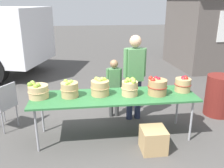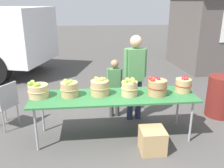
{
  "view_description": "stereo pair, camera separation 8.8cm",
  "coord_description": "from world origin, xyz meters",
  "px_view_note": "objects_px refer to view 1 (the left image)",
  "views": [
    {
      "loc": [
        -0.5,
        -3.66,
        2.22
      ],
      "look_at": [
        0.0,
        0.3,
        0.85
      ],
      "focal_mm": 38.88,
      "sensor_mm": 36.0,
      "label": 1
    },
    {
      "loc": [
        -0.41,
        -3.67,
        2.22
      ],
      "look_at": [
        0.0,
        0.3,
        0.85
      ],
      "focal_mm": 38.88,
      "sensor_mm": 36.0,
      "label": 2
    }
  ],
  "objects_px": {
    "market_table": "(114,98)",
    "apple_basket_red_1": "(183,84)",
    "apple_basket_green_0": "(38,91)",
    "apple_basket_green_1": "(70,89)",
    "apple_basket_red_0": "(157,87)",
    "trash_barrel": "(219,95)",
    "produce_crate": "(153,140)",
    "apple_basket_green_2": "(100,87)",
    "folding_chair": "(4,103)",
    "vendor_adult": "(135,72)",
    "apple_basket_green_3": "(130,87)",
    "child_customer": "(114,84)"
  },
  "relations": [
    {
      "from": "apple_basket_green_2",
      "to": "produce_crate",
      "type": "distance_m",
      "value": 1.18
    },
    {
      "from": "market_table",
      "to": "folding_chair",
      "type": "xyz_separation_m",
      "value": [
        -1.91,
        0.51,
        -0.21
      ]
    },
    {
      "from": "apple_basket_green_0",
      "to": "trash_barrel",
      "type": "xyz_separation_m",
      "value": [
        3.44,
        0.52,
        -0.45
      ]
    },
    {
      "from": "vendor_adult",
      "to": "produce_crate",
      "type": "bearing_deg",
      "value": 89.17
    },
    {
      "from": "apple_basket_green_2",
      "to": "apple_basket_red_0",
      "type": "height_order",
      "value": "apple_basket_red_0"
    },
    {
      "from": "apple_basket_red_1",
      "to": "produce_crate",
      "type": "height_order",
      "value": "apple_basket_red_1"
    },
    {
      "from": "vendor_adult",
      "to": "trash_barrel",
      "type": "relative_size",
      "value": 1.99
    },
    {
      "from": "market_table",
      "to": "apple_basket_green_0",
      "type": "bearing_deg",
      "value": 176.73
    },
    {
      "from": "apple_basket_green_1",
      "to": "apple_basket_red_0",
      "type": "height_order",
      "value": "apple_basket_red_0"
    },
    {
      "from": "trash_barrel",
      "to": "apple_basket_green_1",
      "type": "bearing_deg",
      "value": -169.68
    },
    {
      "from": "market_table",
      "to": "apple_basket_red_1",
      "type": "distance_m",
      "value": 1.2
    },
    {
      "from": "vendor_adult",
      "to": "apple_basket_red_1",
      "type": "bearing_deg",
      "value": 138.04
    },
    {
      "from": "child_customer",
      "to": "apple_basket_red_0",
      "type": "bearing_deg",
      "value": 122.4
    },
    {
      "from": "apple_basket_green_0",
      "to": "apple_basket_red_0",
      "type": "distance_m",
      "value": 1.93
    },
    {
      "from": "apple_basket_red_0",
      "to": "produce_crate",
      "type": "xyz_separation_m",
      "value": [
        -0.17,
        -0.48,
        -0.7
      ]
    },
    {
      "from": "apple_basket_red_0",
      "to": "folding_chair",
      "type": "bearing_deg",
      "value": 168.5
    },
    {
      "from": "vendor_adult",
      "to": "folding_chair",
      "type": "distance_m",
      "value": 2.42
    },
    {
      "from": "market_table",
      "to": "child_customer",
      "type": "bearing_deg",
      "value": 82.75
    },
    {
      "from": "market_table",
      "to": "apple_basket_red_0",
      "type": "xyz_separation_m",
      "value": [
        0.71,
        -0.03,
        0.17
      ]
    },
    {
      "from": "apple_basket_green_3",
      "to": "apple_basket_red_0",
      "type": "bearing_deg",
      "value": -3.03
    },
    {
      "from": "apple_basket_red_1",
      "to": "vendor_adult",
      "type": "bearing_deg",
      "value": 142.77
    },
    {
      "from": "folding_chair",
      "to": "trash_barrel",
      "type": "xyz_separation_m",
      "value": [
        4.13,
        0.08,
        -0.1
      ]
    },
    {
      "from": "market_table",
      "to": "apple_basket_green_3",
      "type": "bearing_deg",
      "value": -0.61
    },
    {
      "from": "apple_basket_red_1",
      "to": "child_customer",
      "type": "height_order",
      "value": "child_customer"
    },
    {
      "from": "vendor_adult",
      "to": "trash_barrel",
      "type": "distance_m",
      "value": 1.84
    },
    {
      "from": "apple_basket_green_0",
      "to": "produce_crate",
      "type": "distance_m",
      "value": 1.97
    },
    {
      "from": "apple_basket_green_3",
      "to": "produce_crate",
      "type": "xyz_separation_m",
      "value": [
        0.29,
        -0.5,
        -0.7
      ]
    },
    {
      "from": "apple_basket_green_1",
      "to": "trash_barrel",
      "type": "distance_m",
      "value": 3.02
    },
    {
      "from": "apple_basket_red_0",
      "to": "trash_barrel",
      "type": "bearing_deg",
      "value": 22.08
    },
    {
      "from": "apple_basket_red_1",
      "to": "apple_basket_red_0",
      "type": "bearing_deg",
      "value": -169.34
    },
    {
      "from": "apple_basket_green_0",
      "to": "apple_basket_green_1",
      "type": "height_order",
      "value": "apple_basket_green_1"
    },
    {
      "from": "apple_basket_red_1",
      "to": "produce_crate",
      "type": "relative_size",
      "value": 0.76
    },
    {
      "from": "apple_basket_red_1",
      "to": "trash_barrel",
      "type": "distance_m",
      "value": 1.24
    },
    {
      "from": "folding_chair",
      "to": "apple_basket_green_2",
      "type": "bearing_deg",
      "value": 106.42
    },
    {
      "from": "apple_basket_green_1",
      "to": "apple_basket_red_0",
      "type": "distance_m",
      "value": 1.43
    },
    {
      "from": "apple_basket_red_0",
      "to": "produce_crate",
      "type": "bearing_deg",
      "value": -109.21
    },
    {
      "from": "apple_basket_red_1",
      "to": "child_customer",
      "type": "xyz_separation_m",
      "value": [
        -1.1,
        0.7,
        -0.19
      ]
    },
    {
      "from": "apple_basket_red_0",
      "to": "produce_crate",
      "type": "height_order",
      "value": "apple_basket_red_0"
    },
    {
      "from": "apple_basket_green_2",
      "to": "folding_chair",
      "type": "distance_m",
      "value": 1.78
    },
    {
      "from": "vendor_adult",
      "to": "folding_chair",
      "type": "relative_size",
      "value": 1.91
    },
    {
      "from": "market_table",
      "to": "apple_basket_green_0",
      "type": "distance_m",
      "value": 1.23
    },
    {
      "from": "market_table",
      "to": "vendor_adult",
      "type": "xyz_separation_m",
      "value": [
        0.47,
        0.62,
        0.25
      ]
    },
    {
      "from": "produce_crate",
      "to": "child_customer",
      "type": "bearing_deg",
      "value": 109.42
    },
    {
      "from": "apple_basket_green_2",
      "to": "trash_barrel",
      "type": "xyz_separation_m",
      "value": [
        2.44,
        0.52,
        -0.47
      ]
    },
    {
      "from": "apple_basket_red_1",
      "to": "apple_basket_green_2",
      "type": "bearing_deg",
      "value": 179.76
    },
    {
      "from": "apple_basket_green_1",
      "to": "child_customer",
      "type": "distance_m",
      "value": 1.1
    },
    {
      "from": "folding_chair",
      "to": "produce_crate",
      "type": "relative_size",
      "value": 2.29
    },
    {
      "from": "apple_basket_green_0",
      "to": "child_customer",
      "type": "relative_size",
      "value": 0.28
    },
    {
      "from": "apple_basket_red_0",
      "to": "vendor_adult",
      "type": "height_order",
      "value": "vendor_adult"
    },
    {
      "from": "apple_basket_red_1",
      "to": "market_table",
      "type": "bearing_deg",
      "value": -176.9
    }
  ]
}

